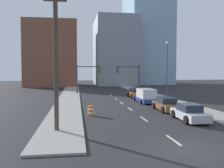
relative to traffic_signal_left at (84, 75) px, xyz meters
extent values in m
plane|color=#262628|center=(4.54, -34.98, -3.62)|extent=(200.00, 200.00, 0.00)
cube|color=gray|center=(-2.62, 9.16, -3.56)|extent=(3.31, 88.28, 0.12)
cube|color=gray|center=(11.70, 9.16, -3.56)|extent=(3.31, 88.28, 0.12)
cube|color=beige|center=(4.54, -32.98, -3.62)|extent=(0.16, 2.40, 0.01)
cube|color=beige|center=(4.54, -26.08, -3.62)|extent=(0.16, 2.40, 0.01)
cube|color=beige|center=(4.54, -20.17, -3.62)|extent=(0.16, 2.40, 0.01)
cube|color=beige|center=(4.54, -14.79, -3.62)|extent=(0.16, 2.40, 0.01)
cube|color=beige|center=(4.54, -9.76, -3.62)|extent=(0.16, 2.40, 0.01)
cube|color=beige|center=(4.54, -4.04, -3.62)|extent=(0.16, 2.40, 0.01)
cube|color=brown|center=(-8.31, 26.19, 5.32)|extent=(14.00, 16.00, 17.89)
cube|color=gray|center=(10.31, 30.19, 6.47)|extent=(12.00, 20.00, 20.18)
cube|color=#8CADC6|center=(21.84, 34.19, 12.60)|extent=(13.00, 20.00, 32.45)
cylinder|color=#38383D|center=(-1.40, 0.00, -0.86)|extent=(0.24, 0.24, 5.52)
cylinder|color=#38383D|center=(0.75, 0.00, 1.50)|extent=(4.30, 0.16, 0.16)
cube|color=#194C1E|center=(2.90, 0.00, 0.87)|extent=(0.34, 0.32, 1.10)
cylinder|color=#4C0C0C|center=(2.90, -0.17, 1.21)|extent=(0.22, 0.04, 0.22)
cylinder|color=yellow|center=(2.90, -0.17, 0.87)|extent=(0.22, 0.04, 0.22)
cylinder|color=#0C3F14|center=(2.90, -0.17, 0.53)|extent=(0.22, 0.04, 0.22)
cylinder|color=#38383D|center=(10.66, 0.00, -0.86)|extent=(0.24, 0.24, 5.52)
cylinder|color=#38383D|center=(8.51, 0.00, 1.50)|extent=(4.30, 0.16, 0.16)
cube|color=#194C1E|center=(6.36, 0.00, 0.87)|extent=(0.34, 0.32, 1.10)
cylinder|color=#4C0C0C|center=(6.36, -0.17, 1.21)|extent=(0.22, 0.04, 0.22)
cylinder|color=yellow|center=(6.36, -0.17, 0.87)|extent=(0.22, 0.04, 0.22)
cylinder|color=#0C3F14|center=(6.36, -0.17, 0.53)|extent=(0.22, 0.04, 0.22)
cylinder|color=#473D33|center=(-2.87, -29.74, 1.39)|extent=(0.32, 0.32, 10.03)
cube|color=#473D33|center=(-2.87, -29.74, 5.60)|extent=(1.60, 0.14, 0.14)
cylinder|color=orange|center=(-0.12, -23.69, -3.53)|extent=(0.56, 0.56, 0.19)
cylinder|color=white|center=(-0.12, -23.69, -3.34)|extent=(0.56, 0.56, 0.19)
cylinder|color=orange|center=(-0.12, -23.69, -3.15)|extent=(0.56, 0.56, 0.19)
cylinder|color=white|center=(-0.12, -23.69, -2.96)|extent=(0.56, 0.56, 0.19)
cylinder|color=orange|center=(-0.12, -23.69, -2.77)|extent=(0.56, 0.56, 0.19)
cylinder|color=#4C4C51|center=(11.98, -11.76, 0.51)|extent=(0.20, 0.20, 8.26)
sphere|color=white|center=(11.98, -11.76, 4.85)|extent=(0.44, 0.44, 0.44)
cube|color=#B2B2BC|center=(8.24, -27.35, -3.10)|extent=(1.88, 4.76, 0.65)
cube|color=#1E2838|center=(8.24, -27.35, -2.47)|extent=(1.60, 2.16, 0.61)
cylinder|color=black|center=(7.36, -25.86, -3.26)|extent=(0.24, 0.72, 0.72)
cylinder|color=black|center=(9.19, -25.91, -3.26)|extent=(0.24, 0.72, 0.72)
cylinder|color=black|center=(7.29, -28.79, -3.26)|extent=(0.24, 0.72, 0.72)
cylinder|color=black|center=(9.12, -28.83, -3.26)|extent=(0.24, 0.72, 0.72)
cube|color=brown|center=(8.22, -21.82, -3.11)|extent=(1.84, 4.80, 0.65)
cube|color=#1E2838|center=(8.22, -21.82, -2.48)|extent=(1.61, 2.17, 0.61)
cylinder|color=black|center=(7.27, -20.34, -3.28)|extent=(0.22, 0.69, 0.69)
cylinder|color=black|center=(9.15, -20.33, -3.28)|extent=(0.22, 0.69, 0.69)
cylinder|color=black|center=(7.28, -23.31, -3.28)|extent=(0.22, 0.69, 0.69)
cylinder|color=black|center=(9.17, -23.31, -3.28)|extent=(0.22, 0.69, 0.69)
cube|color=navy|center=(7.99, -14.30, -3.21)|extent=(2.18, 6.21, 0.48)
cube|color=silver|center=(7.98, -14.61, -2.37)|extent=(1.91, 3.85, 1.21)
cylinder|color=black|center=(6.90, -12.37, -3.31)|extent=(0.22, 0.63, 0.63)
cylinder|color=black|center=(9.10, -12.39, -3.31)|extent=(0.22, 0.63, 0.63)
cylinder|color=black|center=(6.87, -16.21, -3.31)|extent=(0.22, 0.63, 0.63)
cylinder|color=black|center=(9.07, -16.23, -3.31)|extent=(0.22, 0.63, 0.63)
cube|color=orange|center=(8.07, -8.00, -3.10)|extent=(1.87, 4.22, 0.67)
cube|color=#1E2838|center=(8.07, -8.00, -2.46)|extent=(1.63, 1.91, 0.62)
cylinder|color=black|center=(7.14, -6.69, -3.28)|extent=(0.23, 0.69, 0.68)
cylinder|color=black|center=(9.03, -6.71, -3.28)|extent=(0.23, 0.69, 0.68)
cylinder|color=black|center=(7.11, -9.30, -3.28)|extent=(0.23, 0.69, 0.68)
cylinder|color=black|center=(9.00, -9.32, -3.28)|extent=(0.23, 0.69, 0.68)
camera|label=1|loc=(-1.43, -47.68, 0.72)|focal=40.00mm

